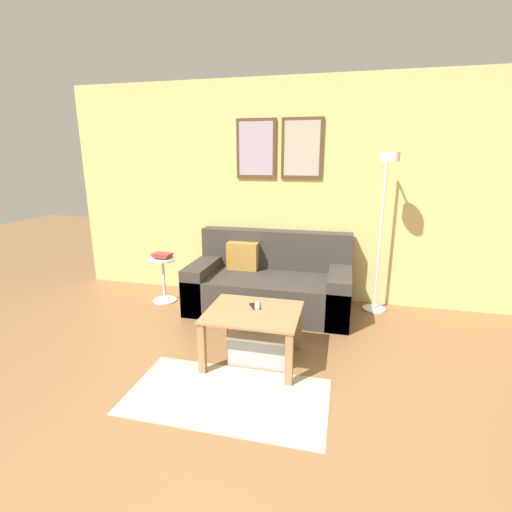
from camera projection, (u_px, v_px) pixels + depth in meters
wall_back at (294, 192)px, 4.34m from camera, size 5.60×0.09×2.55m
area_rug at (227, 396)px, 2.70m from camera, size 1.46×0.77×0.01m
couch at (270, 284)px, 4.21m from camera, size 1.78×0.88×0.85m
coffee_table at (253, 321)px, 3.10m from camera, size 0.78×0.64×0.45m
storage_bin at (261, 344)px, 3.18m from camera, size 0.52×0.36×0.26m
floor_lamp at (384, 212)px, 3.81m from camera, size 0.26×0.47×1.73m
side_table at (163, 276)px, 4.41m from camera, size 0.32×0.32×0.53m
book_stack at (163, 255)px, 4.36m from camera, size 0.23×0.18×0.06m
remote_control at (257, 306)px, 3.17m from camera, size 0.07×0.16×0.02m
cell_phone at (255, 306)px, 3.17m from camera, size 0.13×0.15×0.01m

